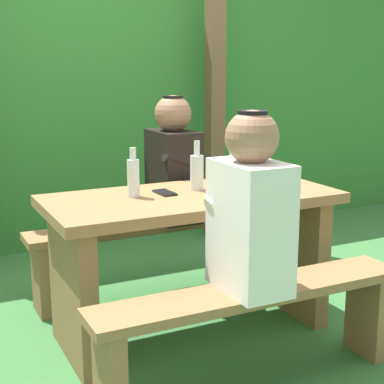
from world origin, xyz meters
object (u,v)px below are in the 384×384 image
picnic_table (192,239)px  bottle_left (197,171)px  person_black_coat (173,163)px  bottle_right (235,167)px  person_white_shirt (250,209)px  cell_phone (165,193)px  drinking_glass (237,185)px  bottle_center (133,176)px  bench_far (149,243)px  bench_near (253,316)px

picnic_table → bottle_left: bearing=50.0°
person_black_coat → bottle_right: person_black_coat is taller
person_white_shirt → person_black_coat: (0.18, 1.12, 0.00)m
bottle_left → cell_phone: 0.20m
person_white_shirt → cell_phone: person_white_shirt is taller
drinking_glass → bottle_right: (0.09, 0.17, 0.05)m
drinking_glass → bottle_center: bearing=158.4°
bottle_right → bottle_center: bottle_right is taller
bench_far → person_black_coat: person_black_coat is taller
bottle_right → picnic_table: bearing=-167.8°
bench_far → person_black_coat: 0.48m
bench_far → bottle_right: 0.76m
bench_near → bench_far: same height
person_white_shirt → drinking_glass: (0.21, 0.45, -0.00)m
person_white_shirt → picnic_table: bearing=87.5°
picnic_table → drinking_glass: size_ratio=14.04×
bench_far → cell_phone: size_ratio=10.00×
picnic_table → person_black_coat: 0.65m
person_white_shirt → person_black_coat: 1.14m
drinking_glass → cell_phone: (-0.30, 0.18, -0.04)m
bottle_left → person_white_shirt: bearing=-98.0°
bench_near → cell_phone: size_ratio=10.00×
cell_phone → bottle_center: bearing=175.7°
cell_phone → drinking_glass: bearing=-33.2°
cell_phone → bench_near: bearing=-82.3°
bench_near → bottle_center: bottle_center is taller
bottle_center → cell_phone: size_ratio=1.66×
drinking_glass → person_white_shirt: bearing=-114.8°
drinking_glass → bottle_center: bottle_center is taller
person_black_coat → bottle_left: person_black_coat is taller
drinking_glass → bottle_right: 0.20m
person_white_shirt → cell_phone: bearing=98.3°
bench_near → bottle_right: bearing=66.1°
bottle_left → bottle_center: bottle_left is taller
person_black_coat → drinking_glass: (0.02, -0.67, -0.00)m
picnic_table → bench_near: size_ratio=1.00×
bench_near → cell_phone: cell_phone is taller
bench_far → person_white_shirt: size_ratio=1.95×
person_white_shirt → drinking_glass: bearing=65.2°
person_black_coat → bottle_left: (-0.09, -0.48, 0.04)m
bottle_right → drinking_glass: bearing=-118.3°
bench_near → bottle_center: bearing=113.3°
person_white_shirt → cell_phone: 0.63m
bench_near → bottle_right: bottle_right is taller
drinking_glass → bottle_left: (-0.12, 0.19, 0.04)m
picnic_table → bottle_center: 0.43m
drinking_glass → bottle_right: bottle_right is taller
bench_far → cell_phone: (-0.11, -0.50, 0.41)m
bench_near → drinking_glass: bearing=67.9°
person_black_coat → drinking_glass: size_ratio=7.22×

